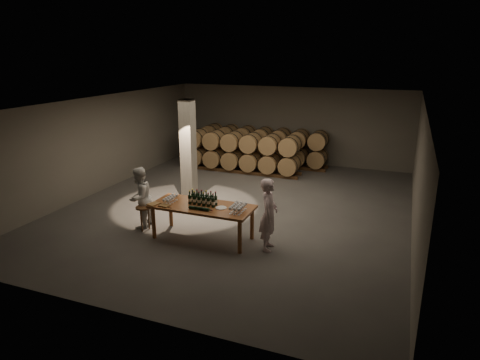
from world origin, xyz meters
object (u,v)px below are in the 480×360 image
at_px(tasting_table, 202,209).
at_px(bottle_cluster, 203,200).
at_px(plate, 221,208).
at_px(person_woman, 140,198).
at_px(person_man, 269,214).
at_px(notebook_near, 165,206).
at_px(stool, 143,211).

distance_m(tasting_table, bottle_cluster, 0.24).
relative_size(plate, person_woman, 0.17).
bearing_deg(person_man, tasting_table, 83.25).
height_order(notebook_near, person_man, person_man).
distance_m(tasting_table, person_woman, 1.92).
bearing_deg(notebook_near, person_man, 18.96).
distance_m(tasting_table, stool, 1.74).
xyz_separation_m(notebook_near, person_woman, (-1.06, 0.48, -0.08)).
bearing_deg(bottle_cluster, stool, -175.43).
height_order(stool, person_woman, person_woman).
relative_size(tasting_table, plate, 9.40).
height_order(notebook_near, person_woman, person_woman).
xyz_separation_m(tasting_table, person_man, (1.74, 0.04, 0.09)).
xyz_separation_m(plate, stool, (-2.24, -0.07, -0.37)).
relative_size(bottle_cluster, person_man, 0.42).
bearing_deg(person_man, stool, 83.78).
xyz_separation_m(bottle_cluster, person_man, (1.76, -0.03, -0.14)).
relative_size(plate, person_man, 0.16).
bearing_deg(plate, bottle_cluster, 172.65).
bearing_deg(person_man, person_woman, 81.20).
distance_m(tasting_table, plate, 0.53).
bearing_deg(plate, notebook_near, -164.33).
height_order(bottle_cluster, person_man, person_man).
bearing_deg(plate, person_woman, 177.85).
height_order(tasting_table, bottle_cluster, bottle_cluster).
distance_m(person_man, person_woman, 3.66).
height_order(bottle_cluster, plate, bottle_cluster).
height_order(plate, person_man, person_man).
distance_m(plate, person_man, 1.22).
bearing_deg(plate, person_man, 1.74).
height_order(tasting_table, stool, tasting_table).
distance_m(bottle_cluster, person_man, 1.76).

